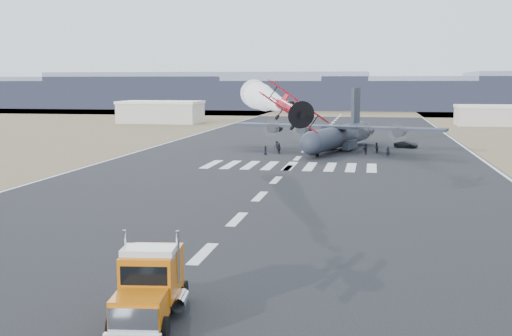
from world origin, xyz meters
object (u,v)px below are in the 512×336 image
(transport_aircraft, at_px, (339,134))
(crew_b, at_px, (310,150))
(crew_d, at_px, (279,149))
(aerobatic_biplane, at_px, (290,108))
(crew_c, at_px, (277,146))
(hangar_left, at_px, (161,112))
(hangar_right, at_px, (492,115))
(semi_truck, at_px, (150,284))
(crew_g, at_px, (388,152))
(crew_f, at_px, (366,149))
(crew_h, at_px, (376,148))
(crew_a, at_px, (279,148))
(crew_e, at_px, (265,150))
(support_vehicle, at_px, (406,144))

(transport_aircraft, distance_m, crew_b, 10.39)
(crew_d, bearing_deg, aerobatic_biplane, 143.63)
(crew_c, bearing_deg, hangar_left, 131.02)
(hangar_right, bearing_deg, transport_aircraft, -117.83)
(semi_truck, xyz_separation_m, crew_g, (13.96, 77.23, -1.03))
(crew_d, bearing_deg, crew_f, -130.34)
(crew_d, bearing_deg, crew_b, -150.88)
(hangar_left, distance_m, crew_h, 98.79)
(crew_d, bearing_deg, hangar_left, -14.21)
(crew_a, xyz_separation_m, crew_d, (0.26, -1.65, -0.02))
(aerobatic_biplane, distance_m, crew_h, 58.12)
(hangar_left, relative_size, crew_e, 15.45)
(support_vehicle, xyz_separation_m, crew_f, (-7.49, -13.08, 0.29))
(crew_b, xyz_separation_m, crew_g, (12.98, -0.71, -0.06))
(crew_f, bearing_deg, hangar_right, 178.52)
(support_vehicle, bearing_deg, hangar_left, 73.20)
(crew_b, distance_m, crew_h, 12.40)
(crew_c, distance_m, crew_d, 4.56)
(crew_c, height_order, crew_g, crew_c)
(semi_truck, relative_size, crew_f, 4.83)
(hangar_left, distance_m, crew_c, 87.82)
(aerobatic_biplane, xyz_separation_m, crew_h, (8.12, 56.81, -9.16))
(semi_truck, relative_size, crew_g, 4.98)
(crew_b, bearing_deg, support_vehicle, 114.94)
(crew_d, relative_size, crew_g, 0.96)
(support_vehicle, distance_m, crew_f, 15.08)
(crew_c, distance_m, crew_e, 6.68)
(aerobatic_biplane, bearing_deg, crew_h, 67.45)
(semi_truck, relative_size, crew_e, 5.58)
(crew_h, bearing_deg, crew_c, -47.76)
(hangar_right, distance_m, crew_a, 96.15)
(crew_c, relative_size, crew_g, 1.02)
(transport_aircraft, height_order, support_vehicle, transport_aircraft)
(crew_a, xyz_separation_m, crew_g, (18.87, -3.90, 0.02))
(hangar_left, relative_size, hangar_right, 1.20)
(crew_d, xyz_separation_m, crew_g, (18.61, -2.24, 0.04))
(crew_a, height_order, crew_e, crew_a)
(support_vehicle, height_order, crew_h, crew_h)
(transport_aircraft, bearing_deg, semi_truck, -78.90)
(hangar_left, xyz_separation_m, crew_g, (66.61, -80.85, -2.52))
(hangar_right, height_order, crew_d, hangar_right)
(hangar_right, height_order, support_vehicle, hangar_right)
(crew_b, distance_m, crew_g, 13.00)
(hangar_right, bearing_deg, crew_g, -110.08)
(crew_g, bearing_deg, crew_b, -6.52)
(support_vehicle, relative_size, crew_d, 2.66)
(transport_aircraft, xyz_separation_m, support_vehicle, (12.47, 6.74, -2.29))
(crew_g, bearing_deg, hangar_left, -53.90)
(hangar_right, distance_m, crew_c, 94.21)
(crew_c, bearing_deg, crew_b, -33.22)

